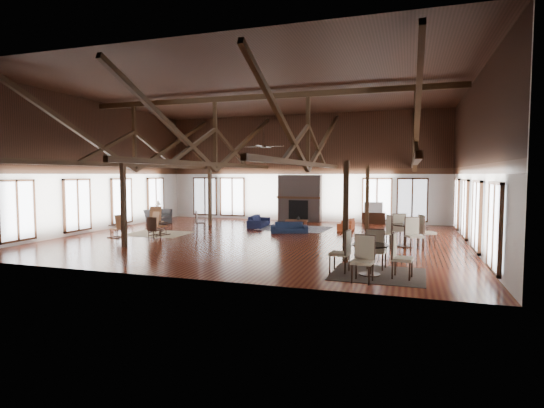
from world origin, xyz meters
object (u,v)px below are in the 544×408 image
(cafe_table_near, at_px, (370,254))
(tv_console, at_px, (374,218))
(sofa_navy_left, at_px, (259,221))
(cafe_table_far, at_px, (405,231))
(coffee_table, at_px, (297,221))
(sofa_navy_front, at_px, (289,227))
(sofa_orange, at_px, (346,224))
(armchair, at_px, (158,216))

(cafe_table_near, distance_m, tv_console, 11.99)
(sofa_navy_left, distance_m, cafe_table_far, 8.14)
(coffee_table, xyz_separation_m, cafe_table_far, (5.10, -3.93, 0.22))
(sofa_navy_front, bearing_deg, sofa_orange, 21.63)
(sofa_navy_front, distance_m, cafe_table_far, 5.50)
(sofa_navy_front, bearing_deg, coffee_table, 73.65)
(sofa_orange, bearing_deg, armchair, -87.37)
(coffee_table, bearing_deg, sofa_navy_front, -92.94)
(sofa_navy_left, xyz_separation_m, cafe_table_near, (6.25, -8.87, 0.29))
(sofa_navy_left, relative_size, cafe_table_far, 0.86)
(sofa_navy_front, xyz_separation_m, cafe_table_far, (5.01, -2.25, 0.33))
(sofa_orange, height_order, cafe_table_near, cafe_table_near)
(cafe_table_near, bearing_deg, armchair, 144.36)
(armchair, distance_m, cafe_table_far, 13.22)
(tv_console, bearing_deg, coffee_table, -137.44)
(sofa_navy_front, bearing_deg, armchair, 150.37)
(tv_console, bearing_deg, sofa_navy_front, -124.68)
(sofa_navy_front, xyz_separation_m, coffee_table, (-0.09, 1.69, 0.11))
(sofa_orange, relative_size, cafe_table_far, 0.77)
(tv_console, bearing_deg, sofa_navy_left, -150.31)
(cafe_table_near, bearing_deg, sofa_navy_front, 120.38)
(coffee_table, distance_m, armchair, 7.62)
(sofa_navy_left, xyz_separation_m, cafe_table_far, (7.09, -4.00, 0.29))
(armchair, distance_m, tv_console, 11.58)
(sofa_orange, xyz_separation_m, cafe_table_far, (2.73, -4.23, 0.32))
(coffee_table, bearing_deg, armchair, 176.24)
(sofa_orange, bearing_deg, sofa_navy_front, -49.76)
(sofa_orange, distance_m, cafe_table_near, 9.30)
(sofa_navy_front, xyz_separation_m, armchair, (-7.70, 1.40, 0.14))
(sofa_navy_left, xyz_separation_m, tv_console, (5.43, 3.10, 0.02))
(coffee_table, height_order, tv_console, tv_console)
(sofa_navy_left, relative_size, coffee_table, 1.71)
(sofa_navy_front, height_order, cafe_table_near, cafe_table_near)
(sofa_orange, distance_m, cafe_table_far, 5.04)
(sofa_navy_front, distance_m, tv_console, 5.89)
(sofa_navy_front, bearing_deg, cafe_table_near, -78.96)
(sofa_navy_front, xyz_separation_m, cafe_table_near, (4.17, -7.12, 0.32))
(sofa_navy_left, distance_m, cafe_table_near, 10.85)
(sofa_navy_left, distance_m, sofa_orange, 4.37)
(cafe_table_near, distance_m, cafe_table_far, 4.94)
(sofa_navy_left, xyz_separation_m, armchair, (-5.62, -0.35, 0.10))
(coffee_table, xyz_separation_m, tv_console, (3.44, 3.16, -0.05))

